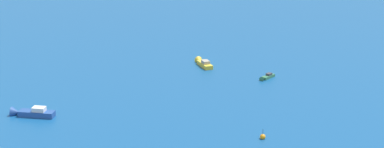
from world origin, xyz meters
name	(u,v)px	position (x,y,z in m)	size (l,w,h in m)	color
motorboat_far_port	(267,77)	(-32.55, 45.76, 0.39)	(2.56, 5.17, 1.45)	#33704C
motorboat_far_stbd	(31,113)	(-42.12, -10.93, 0.72)	(8.28, 8.13, 2.68)	#23478C
motorboat_inshore	(203,63)	(-50.29, 39.92, 0.61)	(8.06, 3.99, 2.27)	gold
marker_buoy	(263,137)	(-4.47, 20.04, 0.39)	(1.10, 1.10, 2.10)	orange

